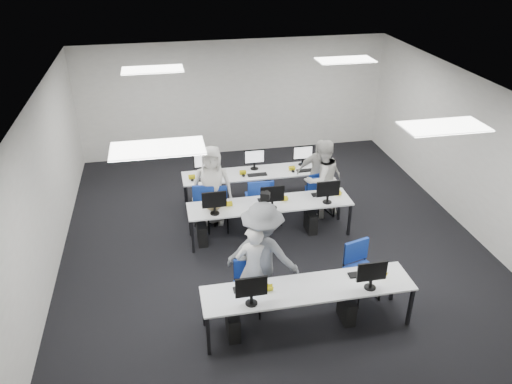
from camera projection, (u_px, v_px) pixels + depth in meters
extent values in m
plane|color=black|center=(272.00, 240.00, 9.85)|extent=(9.00, 9.00, 0.00)
plane|color=white|center=(274.00, 92.00, 8.43)|extent=(9.00, 9.00, 0.00)
cube|color=silver|center=(234.00, 98.00, 13.03)|extent=(8.00, 0.02, 3.00)
cube|color=silver|center=(369.00, 356.00, 5.25)|extent=(8.00, 0.02, 3.00)
cube|color=silver|center=(43.00, 192.00, 8.45)|extent=(0.02, 9.00, 3.00)
cube|color=silver|center=(470.00, 155.00, 9.83)|extent=(0.02, 9.00, 3.00)
cube|color=white|center=(158.00, 148.00, 6.36)|extent=(1.20, 0.60, 0.02)
cube|color=white|center=(444.00, 126.00, 7.05)|extent=(1.20, 0.60, 0.02)
cube|color=white|center=(153.00, 69.00, 9.82)|extent=(1.20, 0.60, 0.02)
cube|color=white|center=(345.00, 60.00, 10.51)|extent=(1.20, 0.60, 0.02)
cube|color=white|center=(308.00, 288.00, 7.44)|extent=(3.20, 0.70, 0.03)
cube|color=black|center=(208.00, 336.00, 7.08)|extent=(0.05, 0.05, 0.70)
cube|color=black|center=(204.00, 308.00, 7.60)|extent=(0.05, 0.05, 0.70)
cube|color=black|center=(410.00, 307.00, 7.62)|extent=(0.05, 0.05, 0.70)
cube|color=black|center=(393.00, 283.00, 8.14)|extent=(0.05, 0.05, 0.70)
cube|color=white|center=(270.00, 204.00, 9.68)|extent=(3.20, 0.70, 0.03)
cube|color=black|center=(193.00, 237.00, 9.33)|extent=(0.05, 0.05, 0.70)
cube|color=black|center=(190.00, 220.00, 9.85)|extent=(0.05, 0.05, 0.70)
cube|color=black|center=(349.00, 220.00, 9.86)|extent=(0.05, 0.05, 0.70)
cube|color=black|center=(339.00, 205.00, 10.38)|extent=(0.05, 0.05, 0.70)
cube|color=white|center=(256.00, 173.00, 10.89)|extent=(3.20, 0.70, 0.03)
cube|color=black|center=(187.00, 201.00, 10.54)|extent=(0.05, 0.05, 0.70)
cube|color=black|center=(185.00, 188.00, 11.06)|extent=(0.05, 0.05, 0.70)
cube|color=black|center=(327.00, 187.00, 11.07)|extent=(0.05, 0.05, 0.70)
cube|color=black|center=(319.00, 176.00, 11.59)|extent=(0.05, 0.05, 0.70)
cube|color=#0D3BAE|center=(251.00, 287.00, 6.98)|extent=(0.46, 0.04, 0.32)
cube|color=black|center=(247.00, 289.00, 7.39)|extent=(0.42, 0.14, 0.02)
ellipsoid|color=black|center=(267.00, 286.00, 7.44)|extent=(0.07, 0.10, 0.04)
cube|color=black|center=(233.00, 325.00, 7.48)|extent=(0.18, 0.40, 0.42)
cube|color=white|center=(372.00, 271.00, 7.29)|extent=(0.46, 0.04, 0.32)
cube|color=black|center=(362.00, 274.00, 7.70)|extent=(0.42, 0.14, 0.02)
ellipsoid|color=black|center=(380.00, 271.00, 7.75)|extent=(0.07, 0.10, 0.04)
cube|color=black|center=(347.00, 309.00, 7.79)|extent=(0.18, 0.40, 0.42)
cube|color=white|center=(214.00, 200.00, 9.19)|extent=(0.46, 0.04, 0.32)
cube|color=black|center=(213.00, 205.00, 9.60)|extent=(0.42, 0.14, 0.02)
ellipsoid|color=black|center=(228.00, 203.00, 9.65)|extent=(0.07, 0.10, 0.04)
cube|color=black|center=(202.00, 233.00, 9.69)|extent=(0.18, 0.40, 0.42)
cube|color=white|center=(272.00, 194.00, 9.38)|extent=(0.46, 0.04, 0.32)
cube|color=black|center=(268.00, 199.00, 9.79)|extent=(0.42, 0.14, 0.02)
ellipsoid|color=black|center=(283.00, 198.00, 9.84)|extent=(0.07, 0.10, 0.04)
cube|color=black|center=(257.00, 227.00, 9.88)|extent=(0.18, 0.40, 0.42)
cube|color=white|center=(328.00, 189.00, 9.57)|extent=(0.46, 0.04, 0.32)
cube|color=black|center=(322.00, 194.00, 9.98)|extent=(0.42, 0.14, 0.02)
ellipsoid|color=black|center=(336.00, 192.00, 10.03)|extent=(0.07, 0.10, 0.04)
cube|color=black|center=(311.00, 222.00, 10.07)|extent=(0.18, 0.40, 0.42)
cube|color=white|center=(204.00, 161.00, 10.71)|extent=(0.46, 0.04, 0.32)
cube|color=black|center=(206.00, 179.00, 10.57)|extent=(0.42, 0.14, 0.02)
ellipsoid|color=black|center=(192.00, 180.00, 10.51)|extent=(0.07, 0.10, 0.04)
cube|color=black|center=(218.00, 197.00, 10.99)|extent=(0.18, 0.40, 0.42)
cube|color=white|center=(254.00, 156.00, 10.90)|extent=(0.46, 0.04, 0.32)
cube|color=black|center=(257.00, 175.00, 10.76)|extent=(0.42, 0.14, 0.02)
ellipsoid|color=black|center=(244.00, 176.00, 10.70)|extent=(0.07, 0.10, 0.04)
cube|color=black|center=(267.00, 192.00, 11.17)|extent=(0.18, 0.40, 0.42)
cube|color=white|center=(303.00, 152.00, 11.09)|extent=(0.46, 0.04, 0.32)
cube|color=black|center=(306.00, 170.00, 10.95)|extent=(0.42, 0.14, 0.02)
ellipsoid|color=black|center=(293.00, 171.00, 10.89)|extent=(0.07, 0.10, 0.04)
cube|color=black|center=(314.00, 188.00, 11.36)|extent=(0.18, 0.40, 0.42)
cube|color=navy|center=(247.00, 289.00, 7.86)|extent=(0.47, 0.46, 0.06)
cube|color=navy|center=(246.00, 269.00, 7.91)|extent=(0.40, 0.11, 0.34)
cube|color=navy|center=(362.00, 272.00, 8.15)|extent=(0.58, 0.56, 0.06)
cube|color=navy|center=(356.00, 251.00, 8.19)|extent=(0.45, 0.17, 0.39)
cube|color=navy|center=(218.00, 209.00, 10.04)|extent=(0.47, 0.45, 0.06)
cube|color=navy|center=(217.00, 194.00, 10.09)|extent=(0.41, 0.09, 0.35)
cube|color=navy|center=(269.00, 205.00, 10.22)|extent=(0.50, 0.49, 0.06)
cube|color=navy|center=(265.00, 190.00, 10.25)|extent=(0.40, 0.14, 0.34)
cube|color=navy|center=(321.00, 196.00, 10.52)|extent=(0.52, 0.51, 0.06)
cube|color=navy|center=(317.00, 181.00, 10.55)|extent=(0.41, 0.15, 0.35)
cube|color=navy|center=(205.00, 201.00, 10.29)|extent=(0.53, 0.52, 0.06)
cube|color=navy|center=(203.00, 194.00, 9.98)|extent=(0.43, 0.14, 0.37)
cube|color=navy|center=(257.00, 197.00, 10.41)|extent=(0.49, 0.47, 0.06)
cube|color=navy|center=(259.00, 190.00, 10.09)|extent=(0.44, 0.08, 0.38)
cube|color=navy|center=(315.00, 191.00, 10.76)|extent=(0.49, 0.48, 0.06)
cube|color=navy|center=(316.00, 185.00, 10.48)|extent=(0.39, 0.13, 0.34)
ellipsoid|color=#A18B53|center=(214.00, 202.00, 9.39)|extent=(0.45, 0.36, 0.32)
imported|color=beige|center=(254.00, 268.00, 7.78)|extent=(0.57, 0.38, 1.55)
imported|color=beige|center=(321.00, 179.00, 10.34)|extent=(1.00, 0.89, 1.71)
imported|color=beige|center=(212.00, 185.00, 10.10)|extent=(0.91, 0.68, 1.69)
imported|color=beige|center=(318.00, 174.00, 10.69)|extent=(0.99, 0.67, 1.57)
imported|color=slate|center=(262.00, 255.00, 7.85)|extent=(1.35, 1.11, 1.82)
cube|color=black|center=(265.00, 196.00, 7.55)|extent=(0.20, 0.22, 0.10)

